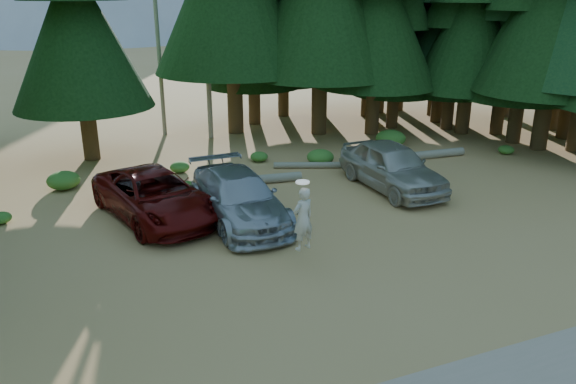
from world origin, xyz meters
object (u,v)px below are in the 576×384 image
Objects in this scene: red_pickup at (155,196)px; silver_minivan_right at (392,166)px; log_left at (239,181)px; silver_minivan_center at (239,198)px; frisbee_player at (303,218)px; log_right at (408,157)px; log_mid at (311,165)px.

silver_minivan_right is at bearing -16.99° from red_pickup.
log_left is (3.42, 2.00, -0.58)m from red_pickup.
frisbee_player reaches higher than silver_minivan_center.
silver_minivan_right is at bearing -129.11° from log_right.
silver_minivan_right reaches higher than log_mid.
log_mid is 0.56× the size of log_right.
red_pickup is at bearing 151.76° from silver_minivan_center.
log_mid is at bearing 115.07° from silver_minivan_right.
silver_minivan_center is at bearing -41.28° from red_pickup.
silver_minivan_right is 6.96m from frisbee_player.
log_left reaches higher than log_mid.
frisbee_player reaches higher than log_right.
red_pickup is at bearing -142.99° from log_left.
log_right is (4.29, -0.59, 0.05)m from log_mid.
frisbee_player is 0.39× the size of log_left.
red_pickup reaches higher than log_left.
silver_minivan_center reaches higher than log_left.
silver_minivan_center is 1.73× the size of log_mid.
log_right is (2.60, 2.80, -0.68)m from silver_minivan_right.
frisbee_player is at bearing -80.38° from silver_minivan_center.
red_pickup is 0.99× the size of log_right.
log_right is (8.05, 7.11, -1.12)m from frisbee_player.
log_mid is (6.83, 3.00, -0.63)m from red_pickup.
log_mid is at bearing -132.13° from frisbee_player.
silver_minivan_right reaches higher than red_pickup.
silver_minivan_right is (8.52, -0.40, 0.10)m from red_pickup.
red_pickup is 1.13× the size of log_left.
log_left is 7.71m from log_right.
log_right reaches higher than log_left.
log_mid is (3.41, 1.00, -0.05)m from log_left.
frisbee_player is at bearing -94.92° from log_mid.
silver_minivan_right is (6.12, 0.82, 0.09)m from silver_minivan_center.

